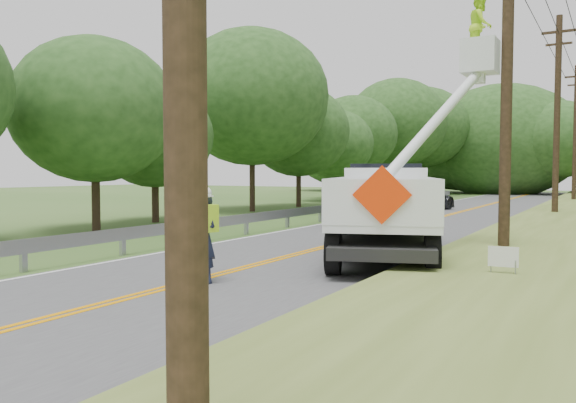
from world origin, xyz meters
The scene contains 12 objects.
ground centered at (0.00, 0.00, 0.00)m, with size 140.00×140.00×0.00m, color #32591F.
road centered at (0.00, 14.00, 0.01)m, with size 7.20×96.00×0.03m.
guardrail centered at (-4.02, 14.91, 0.55)m, with size 0.18×48.00×0.77m.
utility_poles centered at (5.00, 17.02, 5.27)m, with size 1.60×43.30×10.00m.
treeline_left centered at (-10.40, 31.73, 6.01)m, with size 10.35×56.84×11.06m.
treeline_horizon centered at (1.54, 56.02, 5.50)m, with size 57.83×14.38×12.30m.
flagger centered at (0.31, 2.02, 1.09)m, with size 1.17×0.58×3.00m.
bucket_truck centered at (2.14, 8.12, 1.60)m, with size 4.78×7.63×7.05m.
suv_silver centered at (-1.89, 17.45, 0.93)m, with size 3.02×6.55×1.82m, color silver.
suv_darkgrey centered at (-2.37, 25.94, 0.76)m, with size 2.08×5.12×1.48m, color #313338.
stop_sign_permanent centered at (-3.99, 22.66, 1.75)m, with size 0.47×0.34×2.63m.
yard_sign centered at (5.70, 4.61, 0.60)m, with size 0.57×0.08×0.82m.
Camera 1 is at (7.55, -6.99, 2.29)m, focal length 35.09 mm.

